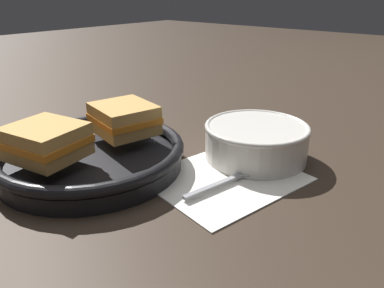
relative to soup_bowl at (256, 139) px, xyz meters
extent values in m
plane|color=#382B21|center=(-0.06, 0.03, -0.03)|extent=(4.00, 4.00, 0.00)
cube|color=white|center=(-0.09, 0.00, -0.03)|extent=(0.24, 0.21, 0.00)
cylinder|color=silver|center=(0.00, 0.00, -0.01)|extent=(0.16, 0.16, 0.06)
cylinder|color=orange|center=(0.00, 0.00, 0.01)|extent=(0.14, 0.14, 0.01)
torus|color=silver|center=(0.00, 0.00, 0.02)|extent=(0.17, 0.17, 0.01)
cube|color=#9E9EA3|center=(-0.13, -0.01, -0.03)|extent=(0.10, 0.03, 0.01)
ellipsoid|color=#9E9EA3|center=(-0.05, -0.03, -0.03)|extent=(0.05, 0.04, 0.01)
cylinder|color=black|center=(-0.19, 0.18, -0.02)|extent=(0.28, 0.28, 0.02)
torus|color=black|center=(-0.19, 0.18, 0.00)|extent=(0.29, 0.29, 0.02)
cube|color=tan|center=(-0.26, 0.18, 0.02)|extent=(0.10, 0.11, 0.02)
cube|color=orange|center=(-0.26, 0.18, 0.03)|extent=(0.10, 0.11, 0.01)
cube|color=tan|center=(-0.26, 0.18, 0.05)|extent=(0.10, 0.11, 0.02)
cube|color=tan|center=(-0.13, 0.17, 0.02)|extent=(0.11, 0.11, 0.02)
cube|color=orange|center=(-0.13, 0.17, 0.03)|extent=(0.11, 0.12, 0.01)
cube|color=tan|center=(-0.13, 0.17, 0.05)|extent=(0.11, 0.11, 0.02)
camera|label=1|loc=(-0.50, -0.28, 0.23)|focal=35.00mm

